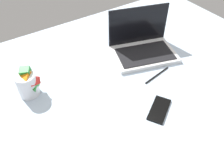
% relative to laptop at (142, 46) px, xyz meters
% --- Properties ---
extents(bed_mattress, '(1.80, 1.40, 0.18)m').
position_rel_laptop_xyz_m(bed_mattress, '(-0.21, -0.19, -0.13)').
color(bed_mattress, silver).
rests_on(bed_mattress, ground).
extents(laptop, '(0.38, 0.32, 0.23)m').
position_rel_laptop_xyz_m(laptop, '(0.00, 0.00, 0.00)').
color(laptop, silver).
rests_on(laptop, bed_mattress).
extents(snack_cup, '(0.10, 0.10, 0.14)m').
position_rel_laptop_xyz_m(snack_cup, '(-0.61, 0.03, 0.02)').
color(snack_cup, silver).
rests_on(snack_cup, bed_mattress).
extents(cell_phone, '(0.15, 0.13, 0.01)m').
position_rel_laptop_xyz_m(cell_phone, '(-0.19, -0.36, -0.04)').
color(cell_phone, black).
rests_on(cell_phone, bed_mattress).
extents(charger_cable, '(0.17, 0.03, 0.01)m').
position_rel_laptop_xyz_m(charger_cable, '(-0.05, -0.19, -0.04)').
color(charger_cable, black).
rests_on(charger_cable, bed_mattress).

